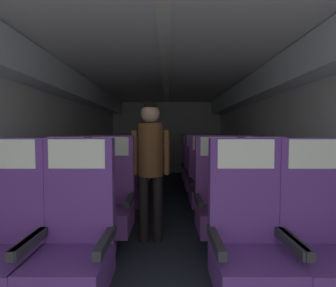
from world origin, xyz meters
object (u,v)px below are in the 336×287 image
object	(u,v)px
seat_e_right_aisle	(214,166)
seat_e_right_window	(192,166)
seat_b_right_aisle	(265,204)
seat_c_left_window	(90,184)
seat_c_right_aisle	(239,184)
seat_a_right_aisle	(322,244)
seat_a_right_window	(248,244)
seat_a_left_aisle	(72,244)
flight_attendant	(150,156)
seat_d_right_aisle	(223,173)
seat_d_left_window	(106,173)
seat_d_left_aisle	(133,173)
seat_d_right_window	(198,173)
seat_c_left_aisle	(124,184)
seat_c_right_window	(206,184)
seat_b_left_aisle	(108,203)
seat_a_left_window	(0,245)
seat_e_left_aisle	(139,166)
seat_b_right_window	(219,203)
seat_e_left_window	(117,166)
seat_b_left_window	(63,203)

from	to	relation	value
seat_e_right_aisle	seat_e_right_window	distance (m)	0.48
seat_b_right_aisle	seat_e_right_window	distance (m)	2.90
seat_c_left_window	seat_c_right_aisle	distance (m)	2.13
seat_a_right_aisle	seat_a_right_window	bearing A→B (deg)	179.17
seat_a_left_aisle	flight_attendant	distance (m)	1.33
seat_c_right_aisle	seat_d_right_aisle	bearing A→B (deg)	90.86
seat_a_left_aisle	seat_d_left_window	world-z (taller)	same
seat_a_right_aisle	seat_e_right_aisle	distance (m)	3.81
seat_c_right_aisle	seat_a_right_aisle	bearing A→B (deg)	-90.42
seat_d_left_aisle	flight_attendant	size ratio (longest dim) A/B	0.76
seat_d_right_window	seat_e_right_window	distance (m)	0.95
seat_c_left_aisle	seat_d_left_window	size ratio (longest dim) A/B	1.00
seat_c_right_window	seat_a_left_aisle	bearing A→B (deg)	-121.73
seat_a_left_aisle	seat_a_right_aisle	bearing A→B (deg)	-0.22
seat_b_left_aisle	seat_e_right_aisle	bearing A→B (deg)	59.97
seat_c_left_aisle	seat_d_right_window	xyz separation A→B (m)	(1.16, 0.94, 0.00)
seat_a_left_window	seat_e_left_aisle	world-z (taller)	same
seat_a_left_aisle	seat_c_right_aisle	distance (m)	2.53
seat_b_right_window	seat_e_left_window	size ratio (longest dim) A/B	1.00
seat_e_right_aisle	flight_attendant	world-z (taller)	flight_attendant
seat_c_left_aisle	flight_attendant	xyz separation A→B (m)	(0.41, -0.74, 0.48)
seat_b_left_aisle	seat_e_left_window	size ratio (longest dim) A/B	1.00
seat_a_left_window	seat_c_right_window	size ratio (longest dim) A/B	1.00
seat_b_left_window	seat_e_left_aisle	distance (m)	2.88
seat_a_left_aisle	seat_e_left_aisle	bearing A→B (deg)	90.02
seat_a_right_aisle	seat_e_left_window	size ratio (longest dim) A/B	1.00
seat_a_left_aisle	seat_b_left_window	xyz separation A→B (m)	(-0.47, 0.96, 0.00)
seat_a_right_window	seat_b_right_aisle	distance (m)	1.06
seat_e_right_window	seat_b_left_window	bearing A→B (deg)	-119.87
seat_c_left_window	seat_a_left_window	bearing A→B (deg)	-89.85
seat_a_right_aisle	seat_b_left_window	bearing A→B (deg)	155.41
seat_d_left_aisle	seat_d_right_window	world-z (taller)	same
seat_e_left_window	seat_e_left_aisle	distance (m)	0.48
seat_a_left_window	seat_d_right_window	distance (m)	3.30
seat_b_left_aisle	seat_d_right_aisle	size ratio (longest dim) A/B	1.00
seat_a_left_aisle	seat_e_left_window	size ratio (longest dim) A/B	1.00
seat_b_left_window	seat_b_left_aisle	xyz separation A→B (m)	(0.47, 0.01, 0.00)
seat_e_right_aisle	seat_c_right_window	bearing A→B (deg)	-103.92
seat_a_left_window	seat_c_right_window	world-z (taller)	same
seat_c_left_window	seat_e_right_aisle	world-z (taller)	same
seat_b_left_aisle	seat_d_left_window	size ratio (longest dim) A/B	1.00
seat_c_left_aisle	seat_d_left_aisle	distance (m)	0.95
flight_attendant	seat_c_right_aisle	bearing A→B (deg)	34.48
seat_c_left_window	seat_e_left_aisle	xyz separation A→B (m)	(0.48, 1.90, 0.00)
seat_b_right_aisle	seat_c_left_window	distance (m)	2.33
seat_a_left_window	seat_b_right_aisle	size ratio (longest dim) A/B	1.00
seat_b_right_window	seat_b_left_aisle	bearing A→B (deg)	179.38
seat_b_left_window	seat_d_right_aisle	distance (m)	2.83
seat_a_left_aisle	seat_a_right_aisle	xyz separation A→B (m)	(1.64, -0.01, 0.00)
seat_d_right_aisle	seat_b_left_window	bearing A→B (deg)	-138.15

